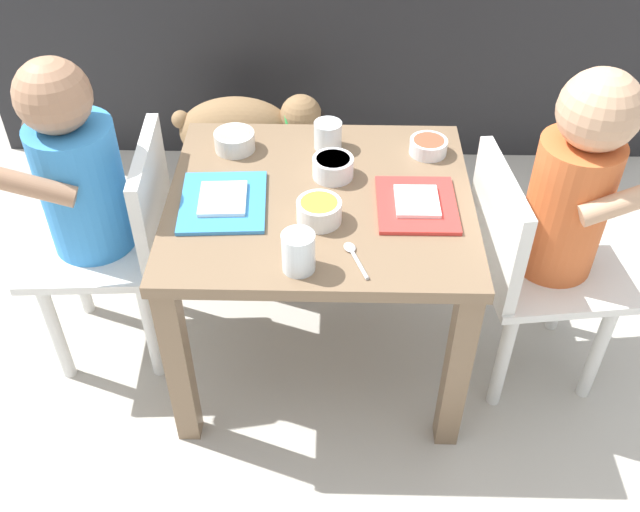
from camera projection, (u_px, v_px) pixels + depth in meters
name	position (u px, v px, depth m)	size (l,w,h in m)	color
ground_plane	(320.00, 348.00, 1.66)	(7.00, 7.00, 0.00)	#B2ADA3
dining_table	(320.00, 227.00, 1.43)	(0.58, 0.52, 0.44)	#7A6047
seated_child_left	(87.00, 186.00, 1.40)	(0.29, 0.29, 0.70)	silver
seated_child_right	(563.00, 203.00, 1.34)	(0.31, 0.31, 0.72)	silver
dog	(245.00, 131.00, 2.00)	(0.42, 0.18, 0.31)	olive
food_tray_left	(223.00, 201.00, 1.35)	(0.17, 0.20, 0.02)	#388CD8
food_tray_right	(417.00, 204.00, 1.35)	(0.15, 0.17, 0.02)	red
water_cup_left	(328.00, 137.00, 1.49)	(0.06, 0.06, 0.06)	white
water_cup_right	(298.00, 254.00, 1.20)	(0.06, 0.06, 0.07)	white
veggie_bowl_near	(428.00, 146.00, 1.48)	(0.08, 0.08, 0.03)	white
cereal_bowl_right_side	(235.00, 140.00, 1.48)	(0.08, 0.08, 0.04)	silver
veggie_bowl_far	(333.00, 167.00, 1.41)	(0.08, 0.08, 0.04)	white
cereal_bowl_left_side	(318.00, 211.00, 1.30)	(0.08, 0.08, 0.04)	white
spoon_by_left_tray	(355.00, 256.00, 1.24)	(0.05, 0.10, 0.01)	silver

